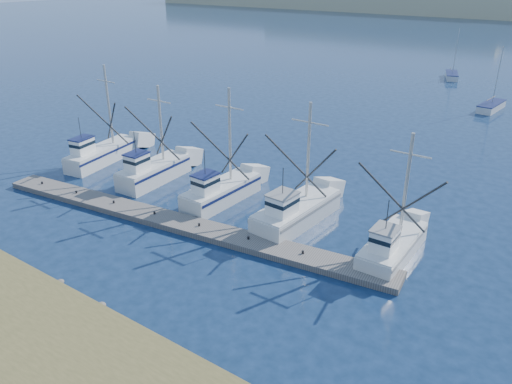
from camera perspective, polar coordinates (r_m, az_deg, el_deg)
ground at (r=28.56m, az=-3.86°, el=-13.00°), size 500.00×500.00×0.00m
floating_dock at (r=36.99m, az=-9.07°, el=-3.45°), size 32.84×6.13×0.44m
trawler_fleet at (r=40.12m, az=-4.60°, el=0.28°), size 32.20×8.46×9.08m
sailboat_near at (r=73.28m, az=25.29°, el=8.84°), size 2.52×6.21×8.10m
sailboat_far at (r=92.13m, az=21.45°, el=12.28°), size 3.45×6.04×8.10m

